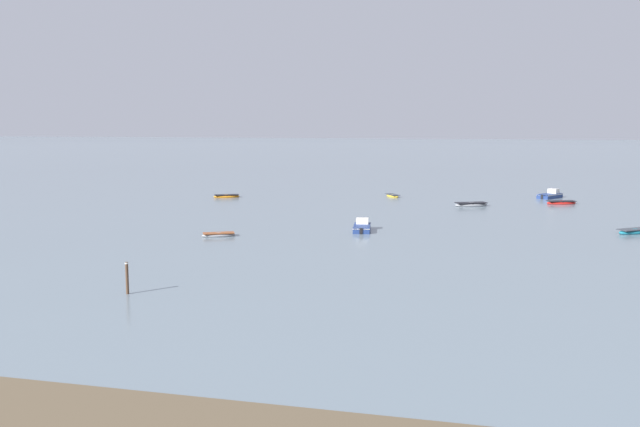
% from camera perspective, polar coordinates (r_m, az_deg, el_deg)
% --- Properties ---
extents(rowboat_moored_0, '(2.57, 3.21, 0.49)m').
position_cam_1_polar(rowboat_moored_0, '(93.52, 6.13, 1.49)').
color(rowboat_moored_0, gold).
rests_on(rowboat_moored_0, ground).
extents(rowboat_moored_1, '(3.15, 2.28, 0.48)m').
position_cam_1_polar(rowboat_moored_1, '(61.39, -8.54, -1.80)').
color(rowboat_moored_1, gray).
rests_on(rowboat_moored_1, ground).
extents(rowboat_moored_2, '(3.93, 2.35, 0.59)m').
position_cam_1_polar(rowboat_moored_2, '(89.98, 19.68, 0.86)').
color(rowboat_moored_2, red).
rests_on(rowboat_moored_2, ground).
extents(rowboat_moored_3, '(3.70, 2.64, 0.56)m').
position_cam_1_polar(rowboat_moored_3, '(93.08, -7.88, 1.45)').
color(rowboat_moored_3, orange).
rests_on(rowboat_moored_3, ground).
extents(rowboat_moored_4, '(3.74, 3.23, 0.59)m').
position_cam_1_polar(rowboat_moored_4, '(68.84, 25.00, -1.39)').
color(rowboat_moored_4, '#197084').
rests_on(rowboat_moored_4, ground).
extents(motorboat_moored_0, '(4.00, 4.83, 1.80)m').
position_cam_1_polar(motorboat_moored_0, '(97.19, 19.01, 1.43)').
color(motorboat_moored_0, navy).
rests_on(motorboat_moored_0, ground).
extents(rowboat_moored_5, '(4.32, 2.97, 0.65)m').
position_cam_1_polar(rowboat_moored_5, '(84.64, 12.61, 0.73)').
color(rowboat_moored_5, gray).
rests_on(rowboat_moored_5, ground).
extents(motorboat_moored_1, '(2.09, 4.54, 1.66)m').
position_cam_1_polar(motorboat_moored_1, '(64.48, 3.58, -1.16)').
color(motorboat_moored_1, navy).
rests_on(motorboat_moored_1, ground).
extents(mooring_post_near, '(0.22, 0.22, 2.15)m').
position_cam_1_polar(mooring_post_near, '(41.97, -15.95, -5.33)').
color(mooring_post_near, '#4A3323').
rests_on(mooring_post_near, ground).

